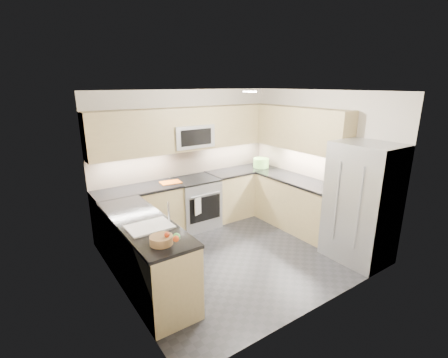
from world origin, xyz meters
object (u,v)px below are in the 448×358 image
utensil_bowl (261,163)px  fruit_basket (161,240)px  microwave (191,136)px  cutting_board (171,182)px  gas_range (196,203)px  refrigerator (362,203)px

utensil_bowl → fruit_basket: utensil_bowl is taller
microwave → cutting_board: bearing=-166.3°
gas_range → cutting_board: (-0.49, 0.01, 0.49)m
gas_range → utensil_bowl: (1.52, -0.06, 0.58)m
cutting_board → gas_range: bearing=-0.8°
microwave → refrigerator: microwave is taller
gas_range → fruit_basket: 2.58m
gas_range → cutting_board: bearing=179.2°
refrigerator → cutting_board: 3.11m
refrigerator → cutting_board: bearing=128.6°
gas_range → microwave: size_ratio=1.20×
microwave → utensil_bowl: microwave is taller
gas_range → fruit_basket: bearing=-128.0°
utensil_bowl → cutting_board: utensil_bowl is taller
cutting_board → refrigerator: bearing=-51.4°
utensil_bowl → cutting_board: 2.01m
microwave → cutting_board: microwave is taller
microwave → refrigerator: size_ratio=0.42×
microwave → refrigerator: (1.45, -2.55, -0.80)m
fruit_basket → microwave: bearing=53.7°
refrigerator → utensil_bowl: size_ratio=5.62×
utensil_bowl → fruit_basket: size_ratio=1.27×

